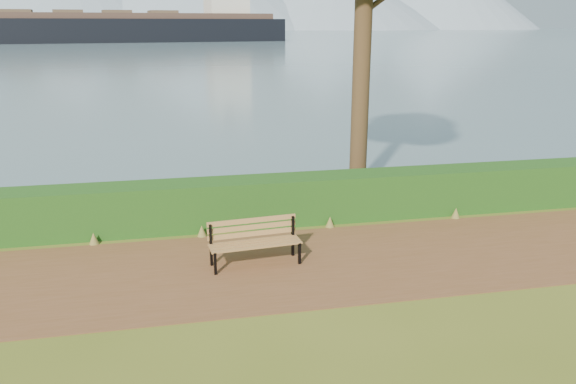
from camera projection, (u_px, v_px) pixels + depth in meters
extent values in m
plane|color=#4F5E1B|center=(273.00, 274.00, 9.71)|extent=(140.00, 140.00, 0.00)
cube|color=brown|center=(270.00, 267.00, 9.99)|extent=(40.00, 3.40, 0.01)
cube|color=#134214|center=(251.00, 202.00, 12.01)|extent=(32.00, 0.85, 1.00)
cube|color=slate|center=(172.00, 33.00, 253.59)|extent=(700.00, 510.00, 0.00)
cone|color=#788DA1|center=(155.00, 4.00, 406.08)|extent=(120.00, 120.00, 35.00)
cone|color=#788DA1|center=(368.00, 2.00, 431.40)|extent=(130.00, 130.00, 40.00)
cube|color=black|center=(215.00, 264.00, 9.62)|extent=(0.05, 0.06, 0.41)
cube|color=black|center=(211.00, 245.00, 9.94)|extent=(0.05, 0.06, 0.78)
cube|color=black|center=(213.00, 250.00, 9.76)|extent=(0.09, 0.47, 0.05)
cube|color=black|center=(299.00, 254.00, 10.05)|extent=(0.05, 0.06, 0.41)
cube|color=black|center=(293.00, 236.00, 10.37)|extent=(0.05, 0.06, 0.78)
cube|color=black|center=(296.00, 241.00, 10.19)|extent=(0.09, 0.47, 0.05)
cube|color=brown|center=(258.00, 247.00, 9.80)|extent=(1.63, 0.24, 0.03)
cube|color=brown|center=(256.00, 245.00, 9.91)|extent=(1.63, 0.24, 0.03)
cube|color=brown|center=(255.00, 243.00, 10.02)|extent=(1.63, 0.24, 0.03)
cube|color=brown|center=(253.00, 240.00, 10.12)|extent=(1.63, 0.24, 0.03)
cube|color=brown|center=(252.00, 234.00, 10.14)|extent=(1.63, 0.20, 0.09)
cube|color=brown|center=(252.00, 227.00, 10.10)|extent=(1.63, 0.20, 0.09)
cube|color=brown|center=(252.00, 220.00, 10.07)|extent=(1.63, 0.20, 0.09)
cylinder|color=#332314|center=(363.00, 36.00, 13.40)|extent=(0.43, 0.43, 7.76)
cube|color=black|center=(130.00, 35.00, 127.90)|extent=(72.51, 22.44, 7.16)
cube|color=#453229|center=(128.00, 16.00, 126.69)|extent=(66.67, 20.42, 1.23)
cube|color=brown|center=(16.00, 11.00, 118.70)|extent=(7.13, 7.64, 0.82)
cube|color=brown|center=(68.00, 12.00, 122.16)|extent=(7.13, 7.64, 0.82)
cube|color=brown|center=(117.00, 12.00, 125.62)|extent=(7.13, 7.64, 0.82)
cube|color=brown|center=(163.00, 12.00, 129.08)|extent=(7.13, 7.64, 0.82)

